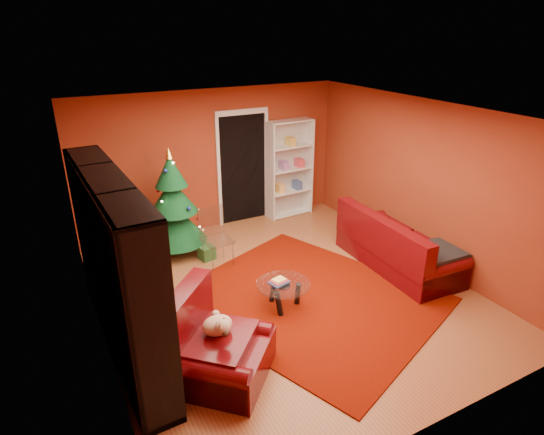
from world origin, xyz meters
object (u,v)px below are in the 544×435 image
media_unit (117,269)px  acrylic_chair (217,241)px  sofa (399,240)px  white_bookshelf (290,169)px  gift_box_green (207,253)px  rug (309,299)px  christmas_tree (173,204)px  gift_box_red (182,234)px  coffee_table (283,295)px  armchair (221,344)px  dog (217,325)px

media_unit → acrylic_chair: 2.35m
sofa → acrylic_chair: sofa is taller
white_bookshelf → gift_box_green: bearing=-157.1°
rug → media_unit: (-2.49, 0.13, 1.08)m
rug → christmas_tree: (-1.23, 2.30, 0.89)m
media_unit → gift_box_green: bearing=43.8°
christmas_tree → gift_box_red: size_ratio=7.64×
gift_box_red → coffee_table: (0.59, -2.74, 0.08)m
white_bookshelf → sofa: size_ratio=0.94×
white_bookshelf → sofa: 2.79m
christmas_tree → white_bookshelf: size_ratio=0.93×
media_unit → white_bookshelf: media_unit is taller
rug → christmas_tree: size_ratio=1.80×
rug → armchair: armchair is taller
christmas_tree → gift_box_red: bearing=63.6°
coffee_table → media_unit: bearing=176.5°
white_bookshelf → coffee_table: size_ratio=2.66×
media_unit → coffee_table: size_ratio=3.80×
gift_box_green → armchair: armchair is taller
sofa → coffee_table: bearing=96.6°
coffee_table → white_bookshelf: bearing=58.8°
gift_box_red → sofa: size_ratio=0.11×
media_unit → gift_box_red: bearing=57.9°
media_unit → christmas_tree: media_unit is taller
white_bookshelf → dog: 4.73m
sofa → coffee_table: sofa is taller
gift_box_red → dog: bearing=-100.7°
armchair → gift_box_green: bearing=26.8°
rug → white_bookshelf: bearing=65.3°
gift_box_red → acrylic_chair: acrylic_chair is taller
gift_box_red → white_bookshelf: size_ratio=0.12×
gift_box_green → gift_box_red: 0.92m
rug → gift_box_red: gift_box_red is taller
rug → armchair: bearing=-153.3°
armchair → rug: bearing=-19.8°
gift_box_green → white_bookshelf: white_bookshelf is taller
rug → gift_box_green: bearing=115.1°
gift_box_red → rug: bearing=-69.8°
media_unit → coffee_table: bearing=-5.9°
gift_box_red → christmas_tree: bearing=-116.4°
dog → coffee_table: size_ratio=0.53×
media_unit → coffee_table: media_unit is taller
christmas_tree → acrylic_chair: size_ratio=2.15×
christmas_tree → dog: bearing=-98.2°
armchair → sofa: bearing=-30.0°
sofa → acrylic_chair: (-2.56, 1.39, -0.03)m
coffee_table → dog: bearing=-148.3°
media_unit → dog: size_ratio=7.12×
rug → gift_box_green: (-0.86, 1.83, 0.11)m
gift_box_red → armchair: (-0.66, -3.58, 0.30)m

